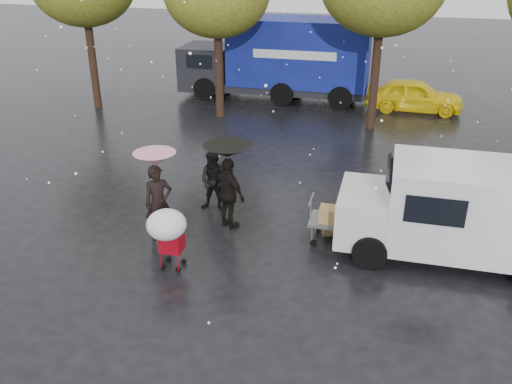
% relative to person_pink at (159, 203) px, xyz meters
% --- Properties ---
extents(ground, '(90.00, 90.00, 0.00)m').
position_rel_person_pink_xyz_m(ground, '(1.84, -0.21, -0.92)').
color(ground, black).
rests_on(ground, ground).
extents(person_pink, '(0.80, 0.77, 1.84)m').
position_rel_person_pink_xyz_m(person_pink, '(0.00, 0.00, 0.00)').
color(person_pink, black).
rests_on(person_pink, ground).
extents(person_middle, '(0.80, 0.63, 1.64)m').
position_rel_person_pink_xyz_m(person_middle, '(0.79, 1.73, -0.10)').
color(person_middle, black).
rests_on(person_middle, ground).
extents(person_black, '(1.14, 0.95, 1.82)m').
position_rel_person_pink_xyz_m(person_black, '(1.44, 0.91, -0.01)').
color(person_black, black).
rests_on(person_black, ground).
extents(umbrella_pink, '(0.98, 0.98, 2.18)m').
position_rel_person_pink_xyz_m(umbrella_pink, '(0.00, -0.00, 1.10)').
color(umbrella_pink, '#4C4C4C').
rests_on(umbrella_pink, ground).
extents(umbrella_black, '(1.19, 1.19, 2.17)m').
position_rel_person_pink_xyz_m(umbrella_black, '(1.44, 0.91, 1.10)').
color(umbrella_black, '#4C4C4C').
rests_on(umbrella_black, ground).
extents(vendor_cart, '(1.52, 0.80, 1.27)m').
position_rel_person_pink_xyz_m(vendor_cart, '(4.30, 0.82, -0.20)').
color(vendor_cart, slate).
rests_on(vendor_cart, ground).
extents(shopping_cart, '(0.84, 0.84, 1.46)m').
position_rel_person_pink_xyz_m(shopping_cart, '(0.78, -1.31, 0.14)').
color(shopping_cart, '#AA0917').
rests_on(shopping_cart, ground).
extents(white_van, '(4.91, 2.18, 2.20)m').
position_rel_person_pink_xyz_m(white_van, '(6.73, 0.86, 0.24)').
color(white_van, white).
rests_on(white_van, ground).
extents(blue_truck, '(8.30, 2.60, 3.50)m').
position_rel_person_pink_xyz_m(blue_truck, '(0.09, 13.14, 0.84)').
color(blue_truck, navy).
rests_on(blue_truck, ground).
extents(box_ground_near, '(0.55, 0.46, 0.47)m').
position_rel_person_pink_xyz_m(box_ground_near, '(4.74, 1.13, -0.69)').
color(box_ground_near, olive).
rests_on(box_ground_near, ground).
extents(box_ground_far, '(0.47, 0.42, 0.31)m').
position_rel_person_pink_xyz_m(box_ground_far, '(3.91, 1.21, -0.77)').
color(box_ground_far, olive).
rests_on(box_ground_far, ground).
extents(yellow_taxi, '(3.93, 1.64, 1.33)m').
position_rel_person_pink_xyz_m(yellow_taxi, '(5.92, 12.53, -0.26)').
color(yellow_taxi, yellow).
rests_on(yellow_taxi, ground).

